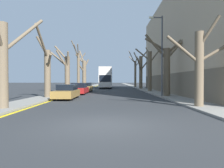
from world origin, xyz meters
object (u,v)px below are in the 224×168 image
Objects in this scene: street_tree_left_1 at (47,70)px; street_tree_left_4 at (84,72)px; street_tree_right_1 at (167,66)px; street_tree_right_2 at (150,69)px; street_tree_right_4 at (135,72)px; street_tree_left_2 at (66,71)px; street_tree_right_3 at (141,70)px; lamp_post at (161,52)px; parked_car_1 at (79,89)px; street_tree_left_3 at (78,68)px; double_decker_bus at (106,77)px; parked_car_2 at (85,87)px; street_tree_left_0 at (4,60)px; parked_car_0 at (67,92)px; street_tree_right_0 at (199,66)px.

street_tree_left_4 is (-0.12, 24.02, 0.80)m from street_tree_left_1.
street_tree_right_1 is 0.95× the size of street_tree_right_2.
street_tree_left_2 is at bearing -118.50° from street_tree_right_4.
street_tree_left_2 is 17.67m from street_tree_right_3.
street_tree_right_4 is 1.07× the size of lamp_post.
street_tree_left_4 reaches higher than parked_car_1.
street_tree_left_1 is 0.95× the size of street_tree_left_2.
street_tree_left_3 is 0.95× the size of street_tree_right_4.
street_tree_right_1 is 0.79× the size of street_tree_right_3.
parked_car_2 is (-2.64, -14.26, -1.86)m from double_decker_bus.
street_tree_left_2 is at bearing 90.46° from street_tree_left_0.
street_tree_left_1 is at bearing 170.14° from parked_car_0.
street_tree_left_2 is 0.78× the size of street_tree_right_3.
street_tree_left_0 is 0.75× the size of street_tree_left_3.
street_tree_right_4 reaches higher than lamp_post.
double_decker_bus reaches higher than parked_car_1.
street_tree_right_4 is 25.52m from parked_car_1.
street_tree_right_4 is at bearing 62.20° from parked_car_2.
street_tree_left_4 reaches higher than double_decker_bus.
street_tree_left_4 is 1.80× the size of parked_car_1.
street_tree_right_2 is 9.86m from lamp_post.
double_decker_bus is (4.63, 33.09, -0.35)m from street_tree_left_0.
street_tree_right_4 reaches higher than street_tree_left_1.
street_tree_right_4 is 28.06m from lamp_post.
street_tree_right_2 reaches higher than street_tree_right_1.
street_tree_left_0 is 0.94× the size of street_tree_left_2.
street_tree_left_4 is 0.98× the size of street_tree_right_3.
double_decker_bus is (-7.11, 4.54, -1.25)m from street_tree_right_3.
street_tree_left_4 is (-0.06, 31.20, 0.59)m from street_tree_left_0.
street_tree_left_1 is 0.74× the size of street_tree_right_3.
street_tree_left_2 is at bearing -132.18° from street_tree_right_3.
street_tree_left_3 is 1.90× the size of parked_car_0.
street_tree_left_0 reaches higher than double_decker_bus.
parked_car_2 is (-9.44, 18.02, -1.88)m from street_tree_right_0.
street_tree_left_2 is 1.52× the size of parked_car_0.
street_tree_right_2 reaches higher than parked_car_0.
street_tree_right_0 is 0.81× the size of street_tree_right_1.
parked_car_1 is (2.11, -2.09, -2.30)m from street_tree_left_2.
double_decker_bus is 14.62m from parked_car_2.
street_tree_left_3 is 16.38m from parked_car_0.
street_tree_left_4 is (0.07, 15.73, 0.49)m from street_tree_left_2.
parked_car_2 is (2.05, -12.37, -2.80)m from street_tree_left_4.
street_tree_right_1 is at bearing -89.63° from street_tree_right_4.
street_tree_right_0 is 27.77m from street_tree_right_3.
parked_car_1 is at bearing 90.00° from parked_car_0.
street_tree_left_0 is at bearing -89.54° from street_tree_left_2.
lamp_post is (11.03, 8.81, 1.67)m from street_tree_left_0.
street_tree_left_1 reaches higher than parked_car_1.
parked_car_0 is at bearing -129.51° from street_tree_right_2.
parked_car_2 is at bearing 90.00° from parked_car_1.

